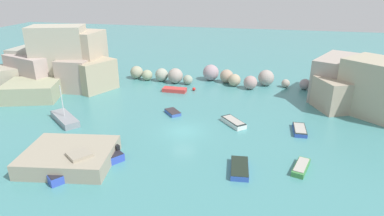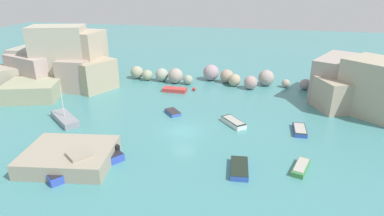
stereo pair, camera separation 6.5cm
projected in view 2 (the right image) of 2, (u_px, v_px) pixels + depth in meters
cove_water at (183, 131)px, 35.83m from camera, size 160.00×160.00×0.00m
cliff_headland_left at (58, 67)px, 49.53m from camera, size 20.34×14.21×9.28m
rock_breakwater at (227, 77)px, 51.21m from camera, size 31.76×5.59×2.74m
stone_dock at (70, 156)px, 29.37m from camera, size 8.51×7.25×1.44m
channel_buoy at (194, 89)px, 48.61m from camera, size 0.50×0.50×0.50m
moored_boat_0 at (239, 168)px, 28.37m from camera, size 1.80×3.51×0.53m
moored_boat_1 at (173, 112)px, 40.28m from camera, size 2.42×2.53×0.44m
moored_boat_2 at (300, 130)px, 35.58m from camera, size 1.34×3.14×0.48m
moored_boat_3 at (65, 119)px, 38.10m from camera, size 5.15×4.65×4.47m
moored_boat_4 at (233, 122)px, 37.33m from camera, size 3.19×3.45×0.59m
moored_boat_5 at (301, 167)px, 28.54m from camera, size 1.89×3.22×0.54m
moored_boat_6 at (175, 90)px, 48.17m from camera, size 3.51×1.49×0.56m
moored_boat_7 at (84, 163)px, 28.56m from camera, size 5.72×6.56×1.74m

